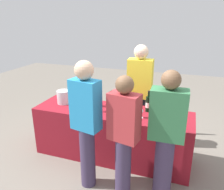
% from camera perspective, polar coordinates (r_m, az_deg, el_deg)
% --- Properties ---
extents(ground_plane, '(12.00, 12.00, 0.00)m').
position_cam_1_polar(ground_plane, '(3.81, -0.00, -14.97)').
color(ground_plane, slate).
extents(tasting_table, '(2.41, 0.69, 0.79)m').
position_cam_1_polar(tasting_table, '(3.60, -0.00, -9.76)').
color(tasting_table, maroon).
rests_on(tasting_table, ground_plane).
extents(wine_bottle_0, '(0.07, 0.07, 0.33)m').
position_cam_1_polar(wine_bottle_0, '(3.76, -8.27, 0.03)').
color(wine_bottle_0, black).
rests_on(wine_bottle_0, tasting_table).
extents(wine_bottle_1, '(0.08, 0.08, 0.32)m').
position_cam_1_polar(wine_bottle_1, '(3.54, -3.47, -1.11)').
color(wine_bottle_1, black).
rests_on(wine_bottle_1, tasting_table).
extents(wine_bottle_2, '(0.07, 0.07, 0.31)m').
position_cam_1_polar(wine_bottle_2, '(3.53, 1.37, -1.32)').
color(wine_bottle_2, black).
rests_on(wine_bottle_2, tasting_table).
extents(wine_bottle_3, '(0.07, 0.07, 0.31)m').
position_cam_1_polar(wine_bottle_3, '(3.46, 3.60, -1.77)').
color(wine_bottle_3, black).
rests_on(wine_bottle_3, tasting_table).
extents(wine_bottle_4, '(0.08, 0.08, 0.33)m').
position_cam_1_polar(wine_bottle_4, '(3.39, 9.17, -2.23)').
color(wine_bottle_4, black).
rests_on(wine_bottle_4, tasting_table).
extents(wine_bottle_5, '(0.06, 0.06, 0.32)m').
position_cam_1_polar(wine_bottle_5, '(3.37, 11.68, -2.58)').
color(wine_bottle_5, black).
rests_on(wine_bottle_5, tasting_table).
extents(wine_bottle_6, '(0.08, 0.08, 0.31)m').
position_cam_1_polar(wine_bottle_6, '(3.33, 13.31, -3.03)').
color(wine_bottle_6, black).
rests_on(wine_bottle_6, tasting_table).
extents(wine_glass_0, '(0.06, 0.06, 0.13)m').
position_cam_1_polar(wine_glass_0, '(3.34, -3.11, -2.82)').
color(wine_glass_0, silver).
rests_on(wine_glass_0, tasting_table).
extents(wine_glass_1, '(0.07, 0.07, 0.15)m').
position_cam_1_polar(wine_glass_1, '(3.22, -0.77, -3.47)').
color(wine_glass_1, silver).
rests_on(wine_glass_1, tasting_table).
extents(wine_glass_2, '(0.07, 0.07, 0.14)m').
position_cam_1_polar(wine_glass_2, '(3.17, 7.37, -4.21)').
color(wine_glass_2, silver).
rests_on(wine_glass_2, tasting_table).
extents(ice_bucket, '(0.22, 0.22, 0.22)m').
position_cam_1_polar(ice_bucket, '(3.75, -12.18, -0.48)').
color(ice_bucket, silver).
rests_on(ice_bucket, tasting_table).
extents(server_pouring, '(0.41, 0.23, 1.73)m').
position_cam_1_polar(server_pouring, '(3.80, 7.00, 0.77)').
color(server_pouring, black).
rests_on(server_pouring, ground_plane).
extents(guest_0, '(0.39, 0.26, 1.69)m').
position_cam_1_polar(guest_0, '(2.78, -6.58, -6.61)').
color(guest_0, '#3F3351').
rests_on(guest_0, ground_plane).
extents(guest_1, '(0.39, 0.26, 1.55)m').
position_cam_1_polar(guest_1, '(2.68, 2.98, -9.73)').
color(guest_1, '#3F3351').
rests_on(guest_1, ground_plane).
extents(guest_2, '(0.42, 0.24, 1.62)m').
position_cam_1_polar(guest_2, '(2.72, 13.63, -9.26)').
color(guest_2, '#3F3351').
rests_on(guest_2, ground_plane).
extents(menu_board, '(0.61, 0.14, 0.83)m').
position_cam_1_polar(menu_board, '(4.38, 13.64, -4.51)').
color(menu_board, white).
rests_on(menu_board, ground_plane).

